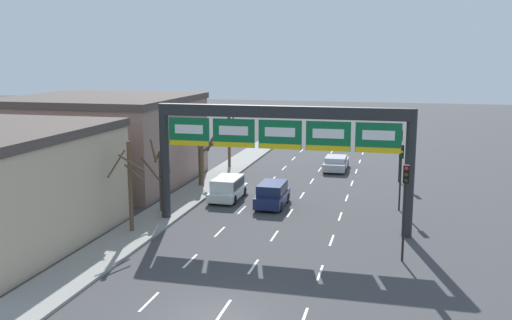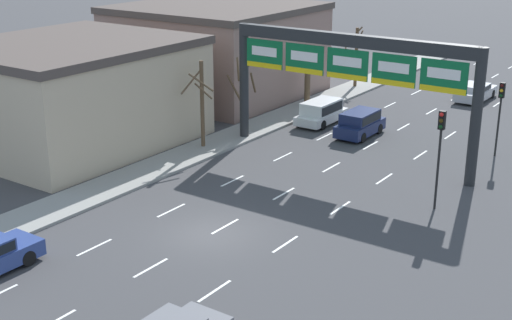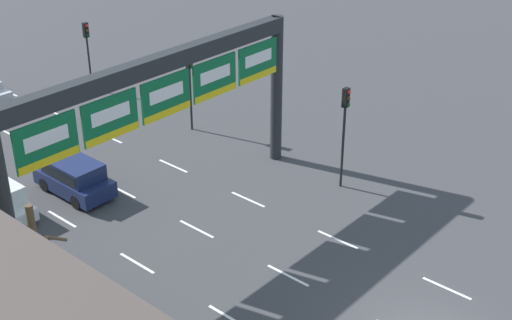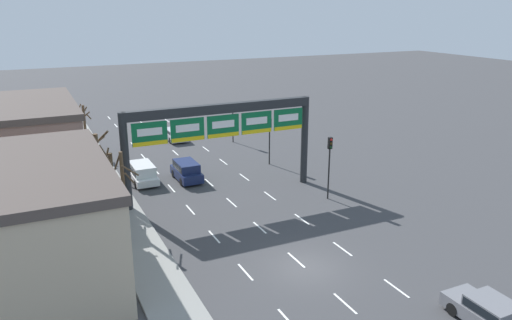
# 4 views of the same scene
# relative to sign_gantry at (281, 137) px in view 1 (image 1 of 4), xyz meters

# --- Properties ---
(sidewalk_left) EXTENTS (2.80, 110.00, 0.15)m
(sidewalk_left) POSITION_rel_sign_gantry_xyz_m (-8.00, -12.72, -5.48)
(sidewalk_left) COLOR gray
(sidewalk_left) RESTS_ON ground_plane
(lane_dashes) EXTENTS (6.72, 67.00, 0.01)m
(lane_dashes) POSITION_rel_sign_gantry_xyz_m (-0.00, 0.78, -5.55)
(lane_dashes) COLOR white
(lane_dashes) RESTS_ON ground_plane
(sign_gantry) EXTENTS (15.38, 0.70, 7.36)m
(sign_gantry) POSITION_rel_sign_gantry_xyz_m (0.00, 0.00, 0.00)
(sign_gantry) COLOR #232628
(sign_gantry) RESTS_ON ground_plane
(building_far) EXTENTS (13.51, 13.64, 7.06)m
(building_far) POSITION_rel_sign_gantry_xyz_m (-16.42, 8.89, -2.02)
(building_far) COLOR gray
(building_far) RESTS_ON ground_plane
(suv_navy) EXTENTS (1.83, 4.03, 1.66)m
(suv_navy) POSITION_rel_sign_gantry_xyz_m (-1.51, 4.70, -4.63)
(suv_navy) COLOR #19234C
(suv_navy) RESTS_ON ground_plane
(car_silver) EXTENTS (1.98, 4.76, 1.29)m
(car_silver) POSITION_rel_sign_gantry_xyz_m (1.45, 18.42, -4.86)
(car_silver) COLOR #B7B7BC
(car_silver) RESTS_ON ground_plane
(suv_white) EXTENTS (1.91, 4.38, 1.62)m
(suv_white) POSITION_rel_sign_gantry_xyz_m (-5.05, 5.85, -4.65)
(suv_white) COLOR silver
(suv_white) RESTS_ON ground_plane
(traffic_light_near_gantry) EXTENTS (0.30, 0.35, 4.46)m
(traffic_light_near_gantry) POSITION_rel_sign_gantry_xyz_m (6.99, 5.70, -2.37)
(traffic_light_near_gantry) COLOR black
(traffic_light_near_gantry) RESTS_ON ground_plane
(traffic_light_mid_block) EXTENTS (0.30, 0.35, 4.31)m
(traffic_light_mid_block) POSITION_rel_sign_gantry_xyz_m (7.00, 14.63, -2.47)
(traffic_light_mid_block) COLOR black
(traffic_light_mid_block) RESTS_ON ground_plane
(traffic_light_far_end) EXTENTS (0.30, 0.35, 4.95)m
(traffic_light_far_end) POSITION_rel_sign_gantry_xyz_m (7.13, -4.19, -2.04)
(traffic_light_far_end) COLOR black
(traffic_light_far_end) RESTS_ON ground_plane
(tree_bare_closest) EXTENTS (1.94, 1.95, 4.75)m
(tree_bare_closest) POSITION_rel_sign_gantry_xyz_m (-8.27, 1.32, -3.05)
(tree_bare_closest) COLOR brown
(tree_bare_closest) RESTS_ON sidewalk_left
(tree_bare_second) EXTENTS (2.09, 2.08, 5.30)m
(tree_bare_second) POSITION_rel_sign_gantry_xyz_m (-8.25, -3.18, -2.54)
(tree_bare_second) COLOR brown
(tree_bare_second) RESTS_ON sidewalk_left
(tree_bare_third) EXTENTS (1.95, 2.30, 4.84)m
(tree_bare_third) POSITION_rel_sign_gantry_xyz_m (-8.25, 16.93, -2.65)
(tree_bare_third) COLOR brown
(tree_bare_third) RESTS_ON sidewalk_left
(tree_bare_furthest) EXTENTS (1.83, 1.82, 4.13)m
(tree_bare_furthest) POSITION_rel_sign_gantry_xyz_m (-8.16, 9.27, -3.30)
(tree_bare_furthest) COLOR brown
(tree_bare_furthest) RESTS_ON sidewalk_left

